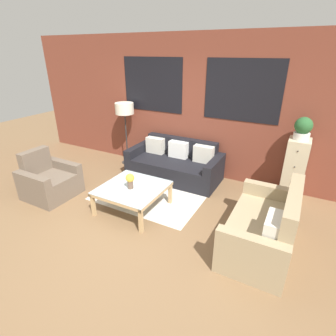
% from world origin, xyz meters
% --- Properties ---
extents(ground_plane, '(16.00, 16.00, 0.00)m').
position_xyz_m(ground_plane, '(0.00, 0.00, 0.00)').
color(ground_plane, brown).
extents(wall_back_brick, '(8.40, 0.09, 2.80)m').
position_xyz_m(wall_back_brick, '(0.00, 2.44, 1.41)').
color(wall_back_brick, brown).
rests_on(wall_back_brick, ground_plane).
extents(rug, '(1.93, 1.61, 0.00)m').
position_xyz_m(rug, '(-0.23, 1.16, 0.00)').
color(rug, silver).
rests_on(rug, ground_plane).
extents(couch_dark, '(1.90, 0.88, 0.78)m').
position_xyz_m(couch_dark, '(-0.17, 1.95, 0.29)').
color(couch_dark, black).
rests_on(couch_dark, ground_plane).
extents(settee_vintage, '(0.80, 1.49, 0.92)m').
position_xyz_m(settee_vintage, '(1.86, 0.56, 0.31)').
color(settee_vintage, tan).
rests_on(settee_vintage, ground_plane).
extents(armchair_corner, '(0.80, 0.83, 0.84)m').
position_xyz_m(armchair_corner, '(-1.85, 0.18, 0.28)').
color(armchair_corner, '#6B5B4C').
rests_on(armchair_corner, ground_plane).
extents(coffee_table, '(1.00, 1.00, 0.42)m').
position_xyz_m(coffee_table, '(-0.23, 0.52, 0.37)').
color(coffee_table, silver).
rests_on(coffee_table, ground_plane).
extents(floor_lamp, '(0.41, 0.41, 1.42)m').
position_xyz_m(floor_lamp, '(-1.52, 2.11, 1.24)').
color(floor_lamp, '#2D2D2D').
rests_on(floor_lamp, ground_plane).
extents(drawer_cabinet, '(0.35, 0.42, 1.12)m').
position_xyz_m(drawer_cabinet, '(2.05, 2.16, 0.56)').
color(drawer_cabinet, '#C6B793').
rests_on(drawer_cabinet, ground_plane).
extents(potted_plant, '(0.28, 0.28, 0.37)m').
position_xyz_m(potted_plant, '(2.05, 2.16, 1.31)').
color(potted_plant, silver).
rests_on(potted_plant, drawer_cabinet).
extents(flower_vase, '(0.14, 0.14, 0.26)m').
position_xyz_m(flower_vase, '(-0.23, 0.47, 0.57)').
color(flower_vase, brown).
rests_on(flower_vase, coffee_table).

